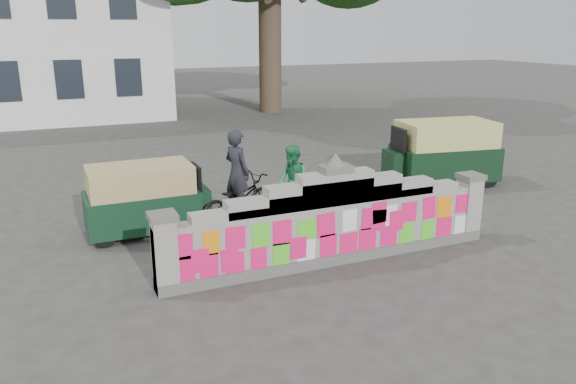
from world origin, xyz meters
name	(u,v)px	position (x,y,z in m)	size (l,w,h in m)	color
ground	(333,261)	(0.00, 0.00, 0.00)	(100.00, 100.00, 0.00)	#383533
parapet_wall	(334,223)	(0.00, -0.01, 0.75)	(6.48, 0.44, 2.01)	#4C4C49
cyclist_bike	(238,200)	(-0.92, 2.62, 0.53)	(0.71, 2.03, 1.07)	black
cyclist_rider	(237,183)	(-0.92, 2.62, 0.90)	(0.66, 0.43, 1.81)	black
pedestrian	(292,182)	(0.33, 2.57, 0.81)	(0.79, 0.62, 1.62)	#238047
rickshaw_left	(145,198)	(-2.83, 2.88, 0.74)	(2.59, 1.21, 1.43)	#10311D
rickshaw_right	(442,152)	(5.11, 3.47, 0.89)	(3.17, 1.82, 1.71)	black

